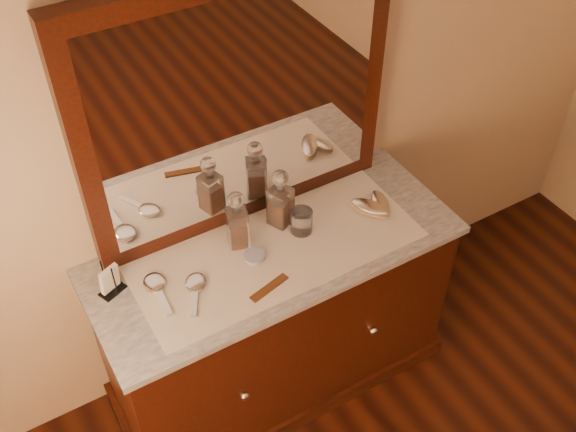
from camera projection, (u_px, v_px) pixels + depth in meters
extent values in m
plane|color=tan|center=(231.00, 88.00, 2.36)|extent=(4.50, 4.50, 0.00)
cube|color=black|center=(276.00, 319.00, 2.86)|extent=(1.40, 0.55, 0.82)
cube|color=black|center=(277.00, 368.00, 3.12)|extent=(1.46, 0.59, 0.08)
sphere|color=silver|center=(245.00, 396.00, 2.55)|extent=(0.04, 0.04, 0.04)
sphere|color=silver|center=(373.00, 331.00, 2.77)|extent=(0.04, 0.04, 0.04)
cube|color=silver|center=(275.00, 250.00, 2.57)|extent=(1.44, 0.59, 0.03)
cube|color=black|center=(238.00, 107.00, 2.37)|extent=(1.20, 0.08, 1.00)
cube|color=white|center=(243.00, 111.00, 2.34)|extent=(1.06, 0.01, 0.86)
cube|color=beige|center=(277.00, 251.00, 2.54)|extent=(1.10, 0.45, 0.00)
cylinder|color=white|center=(255.00, 256.00, 2.51)|extent=(0.09, 0.09, 0.01)
cube|color=brown|center=(269.00, 288.00, 2.40)|extent=(0.17, 0.07, 0.01)
cube|color=black|center=(113.00, 290.00, 2.40)|extent=(0.11, 0.09, 0.01)
cylinder|color=black|center=(115.00, 282.00, 2.34)|extent=(0.01, 0.01, 0.14)
cylinder|color=black|center=(104.00, 275.00, 2.37)|extent=(0.01, 0.01, 0.14)
cube|color=white|center=(109.00, 279.00, 2.36)|extent=(0.08, 0.06, 0.11)
cube|color=#8D4114|center=(238.00, 232.00, 2.53)|extent=(0.08, 0.08, 0.11)
cube|color=white|center=(238.00, 227.00, 2.52)|extent=(0.10, 0.10, 0.16)
cylinder|color=white|center=(236.00, 209.00, 2.45)|extent=(0.04, 0.04, 0.03)
sphere|color=white|center=(236.00, 200.00, 2.42)|extent=(0.08, 0.08, 0.06)
cube|color=#8D4114|center=(281.00, 211.00, 2.61)|extent=(0.09, 0.09, 0.12)
cube|color=white|center=(281.00, 206.00, 2.60)|extent=(0.11, 0.11, 0.17)
cylinder|color=white|center=(280.00, 187.00, 2.53)|extent=(0.04, 0.04, 0.03)
sphere|color=white|center=(280.00, 178.00, 2.50)|extent=(0.09, 0.09, 0.07)
ellipsoid|color=#967C5C|center=(370.00, 210.00, 2.69)|extent=(0.15, 0.18, 0.02)
ellipsoid|color=silver|center=(370.00, 206.00, 2.67)|extent=(0.15, 0.18, 0.02)
ellipsoid|color=#967C5C|center=(379.00, 205.00, 2.71)|extent=(0.11, 0.15, 0.02)
ellipsoid|color=silver|center=(380.00, 202.00, 2.70)|extent=(0.11, 0.15, 0.02)
ellipsoid|color=silver|center=(155.00, 283.00, 2.41)|extent=(0.09, 0.11, 0.02)
cube|color=silver|center=(163.00, 302.00, 2.36)|extent=(0.03, 0.14, 0.01)
ellipsoid|color=silver|center=(196.00, 282.00, 2.42)|extent=(0.12, 0.12, 0.02)
cube|color=silver|center=(194.00, 302.00, 2.35)|extent=(0.08, 0.12, 0.01)
cylinder|color=white|center=(301.00, 221.00, 2.59)|extent=(0.09, 0.09, 0.10)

